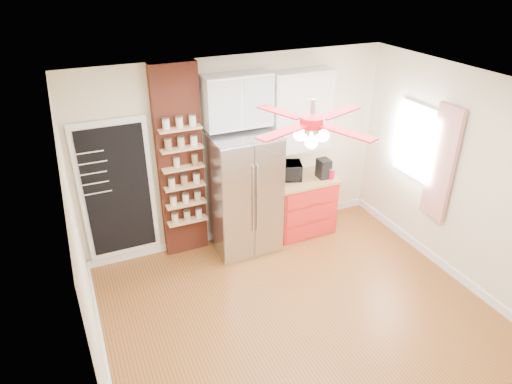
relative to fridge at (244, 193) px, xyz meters
name	(u,v)px	position (x,y,z in m)	size (l,w,h in m)	color
floor	(301,315)	(0.05, -1.63, -0.88)	(4.50, 4.50, 0.00)	brown
ceiling	(314,94)	(0.05, -1.63, 1.83)	(4.50, 4.50, 0.00)	white
wall_back	(237,152)	(0.05, 0.37, 0.48)	(4.50, 0.02, 2.70)	beige
wall_front	(445,352)	(0.05, -3.63, 0.48)	(4.50, 0.02, 2.70)	beige
wall_left	(85,272)	(-2.20, -1.63, 0.48)	(0.02, 4.00, 2.70)	beige
wall_right	(465,181)	(2.30, -1.63, 0.48)	(0.02, 4.00, 2.70)	beige
chalkboard	(117,191)	(-1.65, 0.33, 0.23)	(0.95, 0.05, 1.95)	white
brick_pillar	(180,164)	(-0.80, 0.29, 0.48)	(0.60, 0.16, 2.70)	brown
fridge	(244,193)	(0.00, 0.00, 0.00)	(0.90, 0.70, 1.75)	#B0B0B5
upper_glass_cabinet	(237,101)	(0.00, 0.20, 1.27)	(0.90, 0.35, 0.70)	white
red_cabinet	(302,205)	(0.97, 0.05, -0.42)	(0.94, 0.64, 0.90)	red
upper_shelf_unit	(301,111)	(0.97, 0.22, 1.00)	(0.90, 0.30, 1.15)	white
window	(417,142)	(2.28, -0.73, 0.68)	(0.04, 0.75, 1.05)	white
curtain	(442,164)	(2.23, -1.28, 0.57)	(0.06, 0.40, 1.55)	#B31D17
ceiling_fan	(312,122)	(0.05, -1.63, 1.55)	(1.40, 1.40, 0.44)	silver
toaster_oven	(286,171)	(0.72, 0.15, 0.15)	(0.46, 0.31, 0.25)	black
coffee_maker	(324,168)	(1.25, -0.04, 0.17)	(0.17, 0.20, 0.29)	black
canister_left	(332,174)	(1.34, -0.13, 0.10)	(0.09, 0.09, 0.15)	red
canister_right	(321,168)	(1.30, 0.12, 0.10)	(0.10, 0.10, 0.15)	#A9090D
pantry_jar_oats	(177,162)	(-0.87, 0.18, 0.56)	(0.08, 0.08, 0.13)	beige
pantry_jar_beans	(195,160)	(-0.64, 0.13, 0.57)	(0.08, 0.08, 0.14)	olive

